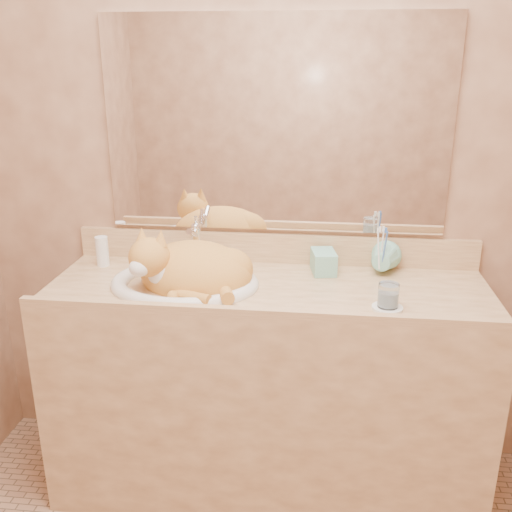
# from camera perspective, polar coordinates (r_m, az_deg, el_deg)

# --- Properties ---
(wall_back) EXTENTS (2.40, 0.02, 2.50)m
(wall_back) POSITION_cam_1_polar(r_m,az_deg,el_deg) (2.22, 1.92, 9.26)
(wall_back) COLOR brown
(wall_back) RESTS_ON ground
(vanity_counter) EXTENTS (1.60, 0.55, 0.85)m
(vanity_counter) POSITION_cam_1_polar(r_m,az_deg,el_deg) (2.26, 1.08, -13.07)
(vanity_counter) COLOR #996E44
(vanity_counter) RESTS_ON floor
(mirror) EXTENTS (1.30, 0.02, 0.80)m
(mirror) POSITION_cam_1_polar(r_m,az_deg,el_deg) (2.19, 1.94, 12.82)
(mirror) COLOR white
(mirror) RESTS_ON wall_back
(sink_basin) EXTENTS (0.55, 0.46, 0.17)m
(sink_basin) POSITION_cam_1_polar(r_m,az_deg,el_deg) (2.07, -7.21, -0.77)
(sink_basin) COLOR white
(sink_basin) RESTS_ON vanity_counter
(faucet) EXTENTS (0.09, 0.14, 0.19)m
(faucet) POSITION_cam_1_polar(r_m,az_deg,el_deg) (2.25, -6.01, 1.27)
(faucet) COLOR white
(faucet) RESTS_ON vanity_counter
(cat) EXTENTS (0.49, 0.43, 0.23)m
(cat) POSITION_cam_1_polar(r_m,az_deg,el_deg) (2.06, -6.71, -1.14)
(cat) COLOR #BC762B
(cat) RESTS_ON sink_basin
(soap_dispenser) EXTENTS (0.10, 0.10, 0.19)m
(soap_dispenser) POSITION_cam_1_polar(r_m,az_deg,el_deg) (2.12, 7.11, 0.18)
(soap_dispenser) COLOR #79C2AC
(soap_dispenser) RESTS_ON vanity_counter
(toothbrush_cup) EXTENTS (0.15, 0.15, 0.11)m
(toothbrush_cup) POSITION_cam_1_polar(r_m,az_deg,el_deg) (2.18, 12.35, -0.79)
(toothbrush_cup) COLOR #79C2AC
(toothbrush_cup) RESTS_ON vanity_counter
(toothbrushes) EXTENTS (0.03, 0.03, 0.20)m
(toothbrushes) POSITION_cam_1_polar(r_m,az_deg,el_deg) (2.16, 12.48, 0.85)
(toothbrushes) COLOR white
(toothbrushes) RESTS_ON toothbrush_cup
(saucer) EXTENTS (0.10, 0.10, 0.01)m
(saucer) POSITION_cam_1_polar(r_m,az_deg,el_deg) (1.93, 12.99, -5.08)
(saucer) COLOR white
(saucer) RESTS_ON vanity_counter
(water_glass) EXTENTS (0.07, 0.07, 0.08)m
(water_glass) POSITION_cam_1_polar(r_m,az_deg,el_deg) (1.91, 13.09, -3.85)
(water_glass) COLOR silver
(water_glass) RESTS_ON saucer
(lotion_bottle) EXTENTS (0.05, 0.05, 0.12)m
(lotion_bottle) POSITION_cam_1_polar(r_m,az_deg,el_deg) (2.34, -15.13, 0.46)
(lotion_bottle) COLOR white
(lotion_bottle) RESTS_ON vanity_counter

